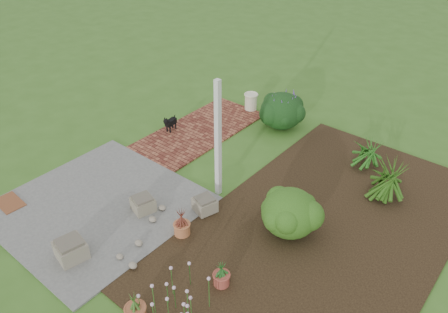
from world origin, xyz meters
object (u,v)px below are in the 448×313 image
Objects in this scene: cream_ceramic_urn at (251,102)px; evergreen_shrub at (290,212)px; black_dog at (170,122)px; stone_trough_near at (71,250)px.

evergreen_shrub reaches higher than cream_ceramic_urn.
evergreen_shrub is at bearing -23.59° from black_dog.
stone_trough_near is 3.82m from evergreen_shrub.
stone_trough_near is 6.41m from cream_ceramic_urn.
stone_trough_near is 4.46m from black_dog.
evergreen_shrub is (4.25, -1.18, 0.18)m from black_dog.
cream_ceramic_urn is 4.85m from evergreen_shrub.
cream_ceramic_urn reaches higher than black_dog.
evergreen_shrub is at bearing 49.66° from stone_trough_near.
evergreen_shrub is (2.47, 2.91, 0.27)m from stone_trough_near.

